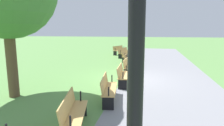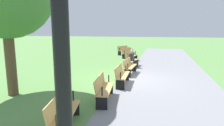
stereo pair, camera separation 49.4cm
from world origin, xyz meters
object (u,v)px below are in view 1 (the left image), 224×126
(bench_7, at_px, (73,112))
(bench_5, at_px, (123,74))
(bench_0, at_px, (119,50))
(bench_1, at_px, (124,52))
(bench_2, at_px, (127,56))
(person_seated, at_px, (131,58))
(lamp_post, at_px, (137,10))
(bench_6, at_px, (108,88))
(bench_4, at_px, (128,66))
(bench_3, at_px, (129,60))

(bench_7, bearing_deg, bench_5, 158.89)
(bench_0, relative_size, bench_1, 0.99)
(bench_0, relative_size, bench_2, 0.99)
(person_seated, bearing_deg, bench_1, -158.16)
(bench_1, distance_m, bench_7, 13.23)
(bench_1, distance_m, bench_5, 8.88)
(lamp_post, bearing_deg, person_seated, -173.83)
(bench_2, height_order, bench_6, same)
(bench_4, bearing_deg, bench_3, -172.10)
(bench_2, distance_m, bench_7, 11.07)
(bench_0, height_order, bench_3, same)
(bench_1, xyz_separation_m, person_seated, (4.56, 1.13, 0.16))
(bench_0, bearing_deg, bench_3, 39.58)
(bench_3, distance_m, bench_6, 6.68)
(lamp_post, bearing_deg, bench_3, -173.40)
(bench_4, height_order, bench_7, same)
(bench_0, xyz_separation_m, bench_6, (13.10, 1.82, 0.00))
(bench_5, xyz_separation_m, lamp_post, (7.58, 1.19, 2.17))
(bench_1, relative_size, lamp_post, 0.48)
(person_seated, height_order, lamp_post, lamp_post)
(bench_4, distance_m, bench_6, 4.46)
(bench_0, distance_m, bench_5, 11.07)
(bench_3, relative_size, person_seated, 1.50)
(person_seated, bearing_deg, bench_2, -159.86)
(person_seated, bearing_deg, bench_6, 6.92)
(bench_3, xyz_separation_m, bench_7, (8.87, -0.41, 0.00))
(bench_6, xyz_separation_m, lamp_post, (5.36, 1.39, 2.17))
(bench_1, xyz_separation_m, bench_5, (8.80, 1.22, 0.00))
(bench_1, bearing_deg, bench_7, 21.14)
(bench_4, relative_size, person_seated, 1.47)
(bench_4, xyz_separation_m, bench_7, (6.65, -0.61, 0.00))
(person_seated, distance_m, lamp_post, 12.06)
(bench_5, distance_m, bench_6, 2.23)
(bench_0, distance_m, bench_1, 2.23)
(bench_3, xyz_separation_m, bench_6, (6.68, -0.00, 0.00))
(bench_0, relative_size, bench_7, 0.99)
(bench_1, xyz_separation_m, bench_4, (6.57, 1.22, 0.00))
(bench_4, bearing_deg, bench_6, 0.01)
(bench_7, xyz_separation_m, person_seated, (-8.66, 0.52, 0.16))
(bench_1, bearing_deg, bench_3, 31.66)
(bench_4, height_order, lamp_post, lamp_post)
(bench_2, distance_m, bench_6, 8.88)
(bench_5, bearing_deg, bench_0, -172.12)
(bench_0, distance_m, bench_4, 8.88)
(bench_0, bearing_deg, bench_7, 29.06)
(bench_0, xyz_separation_m, lamp_post, (18.46, 3.21, 2.17))
(bench_6, xyz_separation_m, person_seated, (-6.46, 0.11, 0.16))
(bench_7, bearing_deg, bench_1, 169.41)
(bench_1, xyz_separation_m, bench_2, (2.15, 0.61, 0.00))
(bench_2, height_order, lamp_post, lamp_post)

